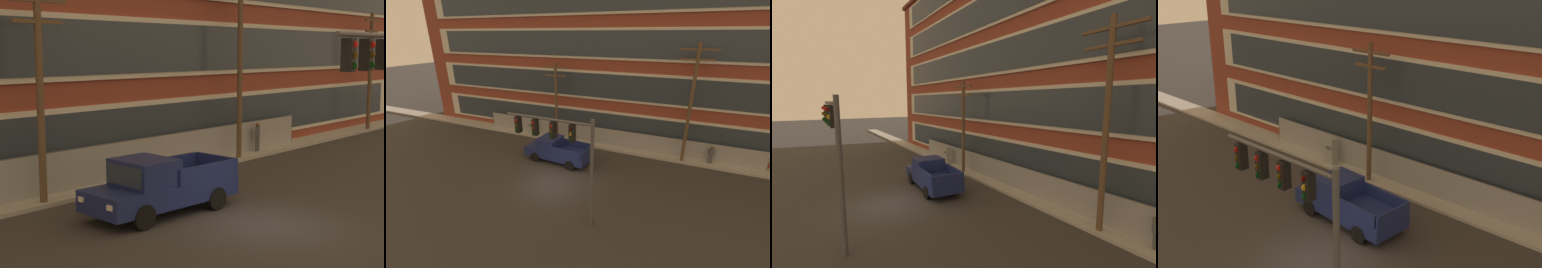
# 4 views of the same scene
# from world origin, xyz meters

# --- Properties ---
(ground_plane) EXTENTS (160.00, 160.00, 0.00)m
(ground_plane) POSITION_xyz_m (0.00, 0.00, 0.00)
(ground_plane) COLOR #333030
(sidewalk_building_side) EXTENTS (80.00, 1.66, 0.16)m
(sidewalk_building_side) POSITION_xyz_m (0.00, 7.76, 0.08)
(sidewalk_building_side) COLOR #9E9B93
(sidewalk_building_side) RESTS_ON ground
(chain_link_fence) EXTENTS (26.20, 0.06, 1.73)m
(chain_link_fence) POSITION_xyz_m (1.23, 8.00, 0.88)
(chain_link_fence) COLOR gray
(chain_link_fence) RESTS_ON ground
(traffic_signal_mast) EXTENTS (5.09, 0.43, 6.17)m
(traffic_signal_mast) POSITION_xyz_m (2.26, -2.66, 4.59)
(traffic_signal_mast) COLOR #4C4C51
(traffic_signal_mast) RESTS_ON ground
(pickup_truck_navy) EXTENTS (5.62, 2.44, 1.97)m
(pickup_truck_navy) POSITION_xyz_m (-1.38, 3.47, 0.94)
(pickup_truck_navy) COLOR navy
(pickup_truck_navy) RESTS_ON ground
(utility_pole_near_corner) EXTENTS (2.32, 0.26, 7.61)m
(utility_pole_near_corner) POSITION_xyz_m (-3.33, 7.23, 4.22)
(utility_pole_near_corner) COLOR brown
(utility_pole_near_corner) RESTS_ON ground
(electrical_cabinet) EXTENTS (0.58, 0.45, 1.76)m
(electrical_cabinet) POSITION_xyz_m (-6.35, 7.36, 0.88)
(electrical_cabinet) COLOR #939993
(electrical_cabinet) RESTS_ON ground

